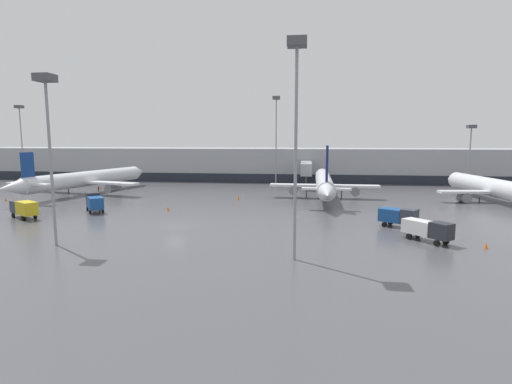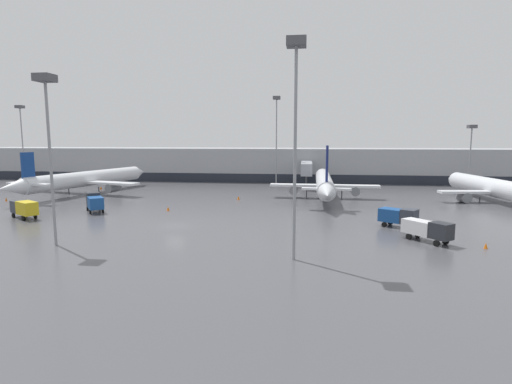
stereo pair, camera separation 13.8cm
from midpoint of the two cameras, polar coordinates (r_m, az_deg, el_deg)
ground_plane at (r=55.12m, az=-11.57°, el=-4.73°), size 320.00×320.00×0.00m
terminal_building at (r=114.44m, az=-1.66°, el=4.02°), size 160.00×30.60×9.00m
parked_jet_0 at (r=91.51m, az=-23.22°, el=1.69°), size 25.48×38.59×9.27m
parked_jet_1 at (r=79.38m, az=9.65°, el=1.33°), size 21.24×37.90×10.57m
parked_jet_2 at (r=85.31m, az=31.04°, el=0.43°), size 20.89×37.52×9.76m
service_truck_0 at (r=68.93m, az=-22.13°, el=-1.27°), size 4.78×5.45×2.95m
service_truck_1 at (r=49.37m, az=23.22°, el=-4.85°), size 4.94×5.55×2.51m
service_truck_2 at (r=55.80m, az=19.62°, el=-3.23°), size 5.04×4.37×2.62m
service_truck_3 at (r=67.74m, az=-30.28°, el=-1.96°), size 5.71×4.41×2.60m
traffic_cone_0 at (r=49.46m, az=29.94°, el=-6.64°), size 0.40×0.40×0.65m
traffic_cone_1 at (r=88.71m, az=-32.19°, el=-0.89°), size 0.37×0.37×0.67m
traffic_cone_2 at (r=76.83m, az=-2.59°, el=-0.84°), size 0.51×0.51×0.73m
traffic_cone_3 at (r=99.53m, az=-21.37°, el=0.57°), size 0.52×0.52×0.69m
traffic_cone_4 at (r=66.77m, az=-12.51°, el=-2.33°), size 0.49×0.49×0.65m
apron_light_mast_0 at (r=37.91m, az=5.69°, el=14.30°), size 1.80×1.80×20.70m
apron_light_mast_1 at (r=107.18m, az=28.32°, el=6.92°), size 1.80×1.80×14.89m
apron_light_mast_2 at (r=48.28m, az=-27.73°, el=10.13°), size 1.80×1.80×18.35m
apron_light_mast_3 at (r=127.49m, az=-30.65°, el=8.54°), size 1.80×1.80×20.67m
apron_light_mast_4 at (r=100.70m, az=2.87°, el=10.63°), size 1.80×1.80×22.06m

